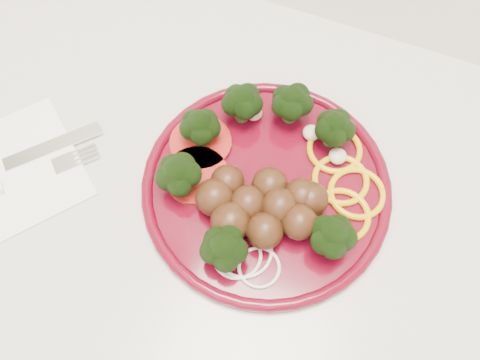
% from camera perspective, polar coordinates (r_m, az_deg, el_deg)
% --- Properties ---
extents(counter, '(2.40, 0.60, 0.90)m').
position_cam_1_polar(counter, '(1.00, -0.70, -11.42)').
color(counter, silver).
rests_on(counter, ground).
extents(plate, '(0.30, 0.30, 0.07)m').
position_cam_1_polar(plate, '(0.55, 2.98, -0.01)').
color(plate, '#4D0513').
rests_on(plate, counter).
extents(napkin, '(0.23, 0.23, 0.00)m').
position_cam_1_polar(napkin, '(0.65, -26.26, 0.77)').
color(napkin, white).
rests_on(napkin, counter).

